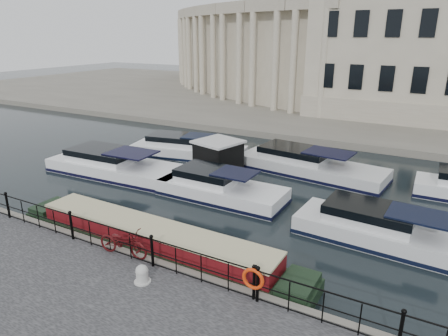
# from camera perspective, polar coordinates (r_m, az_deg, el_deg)

# --- Properties ---
(ground_plane) EXTENTS (160.00, 160.00, 0.00)m
(ground_plane) POSITION_cam_1_polar(r_m,az_deg,el_deg) (16.45, -5.00, -11.67)
(ground_plane) COLOR black
(ground_plane) RESTS_ON ground
(far_bank) EXTENTS (120.00, 42.00, 0.55)m
(far_bank) POSITION_cam_1_polar(r_m,az_deg,el_deg) (51.95, 19.87, 8.76)
(far_bank) COLOR #6B665B
(far_bank) RESTS_ON ground_plane
(railing) EXTENTS (24.14, 0.14, 1.22)m
(railing) POSITION_cam_1_polar(r_m,az_deg,el_deg) (14.30, -10.24, -11.38)
(railing) COLOR black
(railing) RESTS_ON near_quay
(civic_building) EXTENTS (53.55, 31.84, 16.85)m
(civic_building) POSITION_cam_1_polar(r_m,az_deg,el_deg) (47.29, 18.63, 16.29)
(civic_building) COLOR #ADA38C
(civic_building) RESTS_ON far_bank
(bicycle) EXTENTS (2.11, 0.88, 1.08)m
(bicycle) POSITION_cam_1_polar(r_m,az_deg,el_deg) (15.19, -14.22, -10.25)
(bicycle) COLOR #430C0D
(bicycle) RESTS_ON near_quay
(mooring_bollard) EXTENTS (0.56, 0.56, 0.63)m
(mooring_bollard) POSITION_cam_1_polar(r_m,az_deg,el_deg) (13.72, -11.63, -14.64)
(mooring_bollard) COLOR #B5B5B1
(mooring_bollard) RESTS_ON near_quay
(life_ring_post) EXTENTS (0.72, 0.19, 1.18)m
(life_ring_post) POSITION_cam_1_polar(r_m,az_deg,el_deg) (12.47, 4.19, -15.57)
(life_ring_post) COLOR black
(life_ring_post) RESTS_ON near_quay
(narrowboat) EXTENTS (13.35, 1.98, 1.49)m
(narrowboat) POSITION_cam_1_polar(r_m,az_deg,el_deg) (16.33, -10.17, -10.67)
(narrowboat) COLOR black
(narrowboat) RESTS_ON ground_plane
(harbour_hut) EXTENTS (3.99, 3.59, 2.21)m
(harbour_hut) POSITION_cam_1_polar(r_m,az_deg,el_deg) (24.53, -0.82, 1.31)
(harbour_hut) COLOR #6B665B
(harbour_hut) RESTS_ON ground_plane
(cabin_cruisers) EXTENTS (27.86, 10.38, 1.99)m
(cabin_cruisers) POSITION_cam_1_polar(r_m,az_deg,el_deg) (23.06, 4.58, -1.45)
(cabin_cruisers) COLOR white
(cabin_cruisers) RESTS_ON ground_plane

